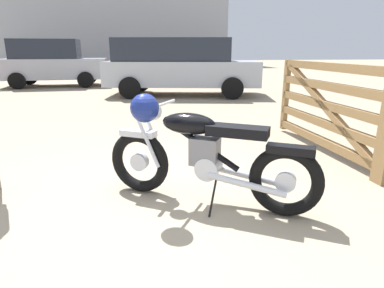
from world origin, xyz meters
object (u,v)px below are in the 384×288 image
at_px(white_estate_far, 179,65).
at_px(silver_sedan_mid, 52,62).
at_px(dark_sedan_left, 177,61).
at_px(timber_gate, 338,106).
at_px(vintage_motorcycle, 201,154).

bearing_deg(white_estate_far, silver_sedan_mid, 154.54).
bearing_deg(dark_sedan_left, timber_gate, 96.05).
bearing_deg(silver_sedan_mid, vintage_motorcycle, -73.01).
xyz_separation_m(timber_gate, white_estate_far, (-1.41, 6.54, 0.24)).
bearing_deg(white_estate_far, vintage_motorcycle, -84.48).
bearing_deg(vintage_motorcycle, dark_sedan_left, -65.39).
bearing_deg(vintage_motorcycle, silver_sedan_mid, -40.69).
relative_size(timber_gate, silver_sedan_mid, 0.64).
bearing_deg(white_estate_far, dark_sedan_left, 95.46).
bearing_deg(timber_gate, dark_sedan_left, 2.59).
distance_m(vintage_motorcycle, timber_gate, 2.31).
bearing_deg(timber_gate, vintage_motorcycle, 115.55).
height_order(vintage_motorcycle, timber_gate, timber_gate).
distance_m(timber_gate, dark_sedan_left, 10.80).
distance_m(vintage_motorcycle, silver_sedan_mid, 11.66).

